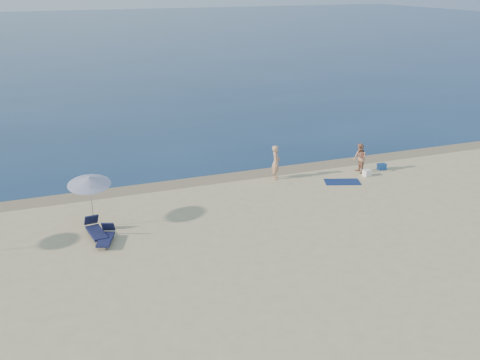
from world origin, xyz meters
The scene contains 10 objects.
sea centered at (0.00, 100.00, 0.00)m, with size 240.00×160.00×0.01m, color #0C264C.
wet_sand_strip centered at (0.00, 19.40, 0.00)m, with size 240.00×1.60×0.00m, color #847254.
person_left centered at (1.86, 18.19, 0.90)m, with size 0.66×0.43×1.80m, color tan.
person_right centered at (6.46, 17.39, 0.81)m, with size 0.79×0.61×1.62m, color #AD745B.
beach_towel centered at (4.80, 16.39, 0.01)m, with size 1.78×0.99×0.03m, color #0F1E4C.
white_bag centered at (6.55, 16.77, 0.17)m, with size 0.39×0.33×0.33m, color white.
blue_cooler centered at (7.94, 17.43, 0.16)m, with size 0.45×0.32×0.32m, color #1F54AB.
umbrella_near centered at (-8.04, 15.51, 2.02)m, with size 2.18×2.20×2.38m.
lounger_left centered at (-8.09, 14.32, 0.28)m, with size 0.72×1.77×0.76m.
lounger_right centered at (-7.81, 13.56, 0.25)m, with size 1.03×1.63×0.68m.
Camera 1 is at (-11.13, -8.70, 10.17)m, focal length 45.00 mm.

